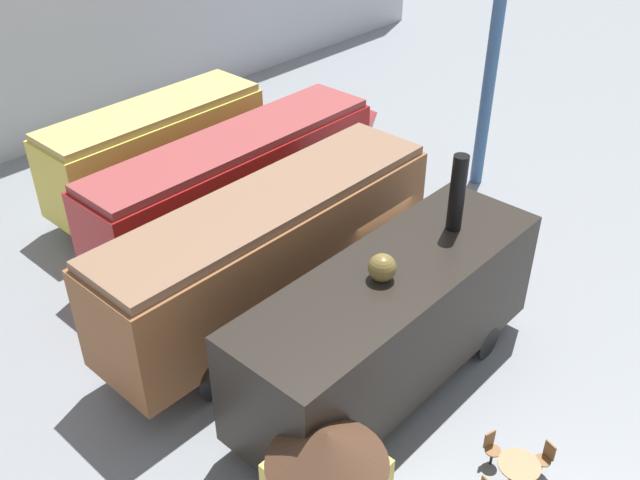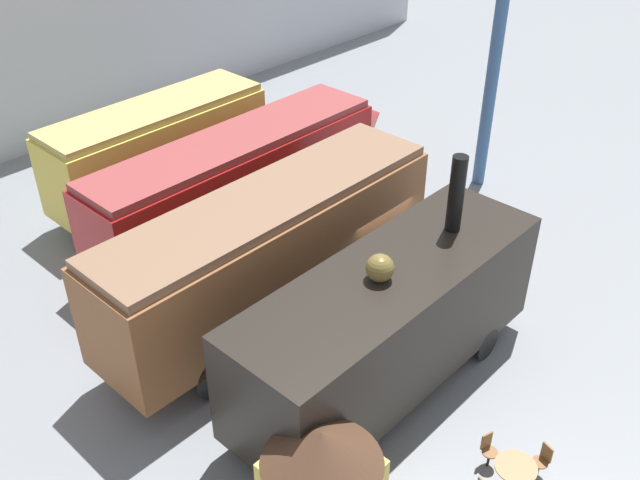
# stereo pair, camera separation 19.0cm
# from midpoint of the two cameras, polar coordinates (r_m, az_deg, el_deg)

# --- Properties ---
(ground_plane) EXTENTS (80.00, 80.00, 0.00)m
(ground_plane) POSITION_cam_midpoint_polar(r_m,az_deg,el_deg) (21.71, 4.02, -3.12)
(ground_plane) COLOR gray
(backdrop_wall) EXTENTS (44.00, 0.15, 9.00)m
(backdrop_wall) POSITION_cam_midpoint_polar(r_m,az_deg,el_deg) (30.83, -19.65, 15.81)
(backdrop_wall) COLOR #B2B7C1
(backdrop_wall) RESTS_ON ground_plane
(passenger_coach_vintage) EXTENTS (7.88, 2.42, 3.58)m
(passenger_coach_vintage) POSITION_cam_midpoint_polar(r_m,az_deg,el_deg) (25.28, -13.18, 7.18)
(passenger_coach_vintage) COLOR #E0C64C
(passenger_coach_vintage) RESTS_ON ground_plane
(streamlined_locomotive) EXTENTS (12.31, 2.41, 3.56)m
(streamlined_locomotive) POSITION_cam_midpoint_polar(r_m,az_deg,el_deg) (23.18, -5.45, 5.75)
(streamlined_locomotive) COLOR maroon
(streamlined_locomotive) RESTS_ON ground_plane
(passenger_coach_wooden) EXTENTS (10.23, 2.62, 3.89)m
(passenger_coach_wooden) POSITION_cam_midpoint_polar(r_m,az_deg,el_deg) (18.96, -4.25, -0.56)
(passenger_coach_wooden) COLOR brown
(passenger_coach_wooden) RESTS_ON ground_plane
(steam_locomotive) EXTENTS (8.65, 2.72, 5.52)m
(steam_locomotive) POSITION_cam_midpoint_polar(r_m,az_deg,el_deg) (16.97, 5.31, -6.41)
(steam_locomotive) COLOR black
(steam_locomotive) RESTS_ON ground_plane
(cafe_table_near) EXTENTS (0.90, 0.90, 0.77)m
(cafe_table_near) POSITION_cam_midpoint_polar(r_m,az_deg,el_deg) (16.28, 15.25, -17.29)
(cafe_table_near) COLOR black
(cafe_table_near) RESTS_ON ground_plane
(cafe_chair_2) EXTENTS (0.39, 0.37, 0.87)m
(cafe_chair_2) POSITION_cam_midpoint_polar(r_m,az_deg,el_deg) (16.81, 17.29, -16.22)
(cafe_chair_2) COLOR black
(cafe_chair_2) RESTS_ON ground_plane
(cafe_chair_3) EXTENTS (0.37, 0.39, 0.87)m
(cafe_chair_3) POSITION_cam_midpoint_polar(r_m,az_deg,el_deg) (16.70, 13.20, -15.76)
(cafe_chair_3) COLOR black
(cafe_chair_3) RESTS_ON ground_plane
(visitor_person) EXTENTS (0.34, 0.34, 1.59)m
(visitor_person) POSITION_cam_midpoint_polar(r_m,az_deg,el_deg) (21.38, 14.34, -2.05)
(visitor_person) COLOR #262633
(visitor_person) RESTS_ON ground_plane
(support_pillar) EXTENTS (0.44, 0.44, 8.00)m
(support_pillar) POSITION_cam_midpoint_polar(r_m,az_deg,el_deg) (25.81, 13.19, 12.41)
(support_pillar) COLOR #386093
(support_pillar) RESTS_ON ground_plane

